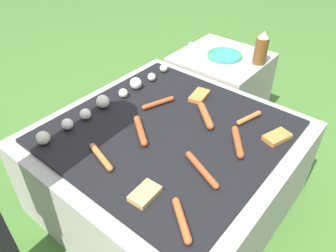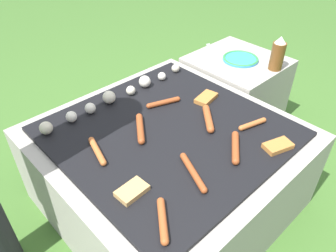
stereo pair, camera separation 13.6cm
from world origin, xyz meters
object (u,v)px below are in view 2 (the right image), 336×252
sausage_front_center (235,147)px  plate_colorful (241,59)px  condiment_bottle (278,54)px  fork_utensil (214,49)px

sausage_front_center → plate_colorful: 0.79m
condiment_bottle → fork_utensil: bearing=96.7°
sausage_front_center → fork_utensil: (0.65, 0.66, -0.01)m
fork_utensil → sausage_front_center: bearing=-134.7°
sausage_front_center → condiment_bottle: condiment_bottle is taller
plate_colorful → fork_utensil: plate_colorful is taller
fork_utensil → plate_colorful: bearing=-90.8°
sausage_front_center → fork_utensil: bearing=45.3°
sausage_front_center → plate_colorful: (0.65, 0.46, -0.01)m
plate_colorful → sausage_front_center: bearing=-144.9°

